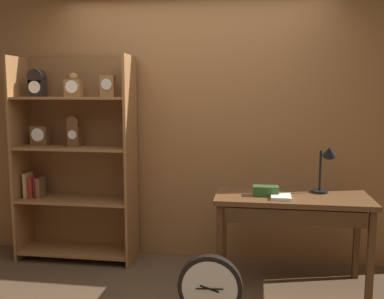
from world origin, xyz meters
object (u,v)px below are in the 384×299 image
round_clock_large (210,289)px  bookshelf (74,157)px  toolbox_small (266,191)px  workbench (292,208)px  open_repair_manual (281,196)px  desk_lamp (326,163)px

round_clock_large → bookshelf: bearing=144.1°
toolbox_small → round_clock_large: 0.95m
workbench → open_repair_manual: 0.17m
desk_lamp → round_clock_large: bearing=-137.5°
toolbox_small → round_clock_large: (-0.39, -0.66, -0.57)m
desk_lamp → open_repair_manual: bearing=-150.9°
bookshelf → toolbox_small: bookshelf is taller
bookshelf → round_clock_large: size_ratio=3.95×
toolbox_small → round_clock_large: bearing=-120.4°
desk_lamp → toolbox_small: size_ratio=2.05×
round_clock_large → toolbox_small: bearing=59.6°
toolbox_small → round_clock_large: toolbox_small is taller
workbench → open_repair_manual: open_repair_manual is taller
toolbox_small → open_repair_manual: size_ratio=0.95×
bookshelf → round_clock_large: bookshelf is taller
bookshelf → desk_lamp: size_ratio=4.58×
workbench → toolbox_small: toolbox_small is taller
workbench → desk_lamp: (0.28, 0.13, 0.36)m
open_repair_manual → toolbox_small: bearing=154.1°
round_clock_large → open_repair_manual: bearing=49.7°
open_repair_manual → round_clock_large: size_ratio=0.44×
desk_lamp → bookshelf: bearing=174.2°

